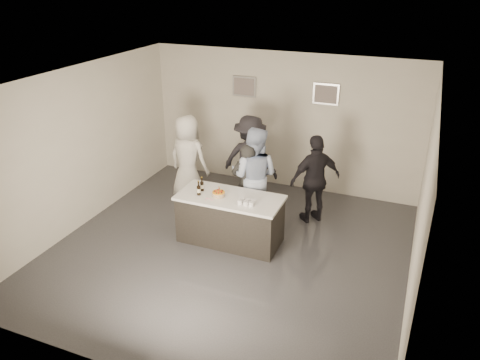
{
  "coord_description": "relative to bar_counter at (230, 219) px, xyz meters",
  "views": [
    {
      "loc": [
        2.81,
        -6.44,
        4.55
      ],
      "look_at": [
        0.0,
        0.5,
        1.15
      ],
      "focal_mm": 35.0,
      "sensor_mm": 36.0,
      "label": 1
    }
  ],
  "objects": [
    {
      "name": "candles",
      "position": [
        -0.31,
        -0.25,
        0.45
      ],
      "size": [
        0.24,
        0.08,
        0.01
      ],
      "primitive_type": "cube",
      "color": "pink",
      "rests_on": "bar_counter"
    },
    {
      "name": "wall_front",
      "position": [
        0.11,
        -3.29,
        1.05
      ],
      "size": [
        6.0,
        0.04,
        3.0
      ],
      "primitive_type": "cube",
      "color": "silver",
      "rests_on": "ground"
    },
    {
      "name": "beer_bottle_a",
      "position": [
        -0.56,
        0.03,
        0.58
      ],
      "size": [
        0.07,
        0.07,
        0.26
      ],
      "primitive_type": "cylinder",
      "color": "black",
      "rests_on": "bar_counter"
    },
    {
      "name": "person_guest_right",
      "position": [
        1.2,
        1.33,
        0.43
      ],
      "size": [
        1.05,
        1.01,
        1.76
      ],
      "primitive_type": "imported",
      "rotation": [
        0.0,
        0.0,
        3.88
      ],
      "color": "black",
      "rests_on": "ground"
    },
    {
      "name": "floor",
      "position": [
        0.11,
        -0.29,
        -0.45
      ],
      "size": [
        6.0,
        6.0,
        0.0
      ],
      "primitive_type": "plane",
      "color": "#3D3D42",
      "rests_on": "ground"
    },
    {
      "name": "tumbler_cluster",
      "position": [
        0.38,
        -0.15,
        0.49
      ],
      "size": [
        0.3,
        0.19,
        0.08
      ],
      "primitive_type": "cube",
      "color": "#C47C12",
      "rests_on": "bar_counter"
    },
    {
      "name": "person_guest_back",
      "position": [
        -0.28,
        1.7,
        0.48
      ],
      "size": [
        1.26,
        0.8,
        1.86
      ],
      "primitive_type": "imported",
      "rotation": [
        0.0,
        0.0,
        3.05
      ],
      "color": "black",
      "rests_on": "ground"
    },
    {
      "name": "wall_right",
      "position": [
        3.11,
        -0.29,
        1.05
      ],
      "size": [
        0.04,
        6.0,
        3.0
      ],
      "primitive_type": "cube",
      "color": "silver",
      "rests_on": "ground"
    },
    {
      "name": "picture_left",
      "position": [
        -0.79,
        2.68,
        1.75
      ],
      "size": [
        0.54,
        0.04,
        0.44
      ],
      "primitive_type": "cube",
      "color": "#B2B2B7",
      "rests_on": "wall_back"
    },
    {
      "name": "cake",
      "position": [
        -0.19,
        -0.06,
        0.49
      ],
      "size": [
        0.22,
        0.22,
        0.07
      ],
      "primitive_type": "cylinder",
      "color": "#FF9E1A",
      "rests_on": "bar_counter"
    },
    {
      "name": "bar_counter",
      "position": [
        0.0,
        0.0,
        0.0
      ],
      "size": [
        1.86,
        0.86,
        0.9
      ],
      "primitive_type": "cube",
      "color": "white",
      "rests_on": "ground"
    },
    {
      "name": "beer_bottle_b",
      "position": [
        -0.54,
        -0.14,
        0.58
      ],
      "size": [
        0.07,
        0.07,
        0.26
      ],
      "primitive_type": "cylinder",
      "color": "black",
      "rests_on": "bar_counter"
    },
    {
      "name": "wall_back",
      "position": [
        0.11,
        2.71,
        1.05
      ],
      "size": [
        6.0,
        0.04,
        3.0
      ],
      "primitive_type": "cube",
      "color": "silver",
      "rests_on": "ground"
    },
    {
      "name": "wall_left",
      "position": [
        -2.89,
        -0.29,
        1.05
      ],
      "size": [
        0.04,
        6.0,
        3.0
      ],
      "primitive_type": "cube",
      "color": "silver",
      "rests_on": "ground"
    },
    {
      "name": "ceiling",
      "position": [
        0.11,
        -0.29,
        2.55
      ],
      "size": [
        6.0,
        6.0,
        0.0
      ],
      "primitive_type": "plane",
      "rotation": [
        3.14,
        0.0,
        0.0
      ],
      "color": "white"
    },
    {
      "name": "person_main_black",
      "position": [
        0.05,
        0.72,
        0.37
      ],
      "size": [
        0.68,
        0.54,
        1.64
      ],
      "primitive_type": "imported",
      "rotation": [
        0.0,
        0.0,
        3.42
      ],
      "color": "black",
      "rests_on": "ground"
    },
    {
      "name": "picture_right",
      "position": [
        1.01,
        2.68,
        1.75
      ],
      "size": [
        0.54,
        0.04,
        0.44
      ],
      "primitive_type": "cube",
      "color": "#B2B2B7",
      "rests_on": "wall_back"
    },
    {
      "name": "person_guest_left",
      "position": [
        -1.51,
        1.29,
        0.47
      ],
      "size": [
        0.97,
        0.71,
        1.84
      ],
      "primitive_type": "imported",
      "rotation": [
        0.0,
        0.0,
        3.0
      ],
      "color": "white",
      "rests_on": "ground"
    },
    {
      "name": "person_main_blue",
      "position": [
        0.14,
        0.85,
        0.51
      ],
      "size": [
        0.96,
        0.76,
        1.93
      ],
      "primitive_type": "imported",
      "rotation": [
        0.0,
        0.0,
        3.17
      ],
      "color": "#B1C3E7",
      "rests_on": "ground"
    }
  ]
}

